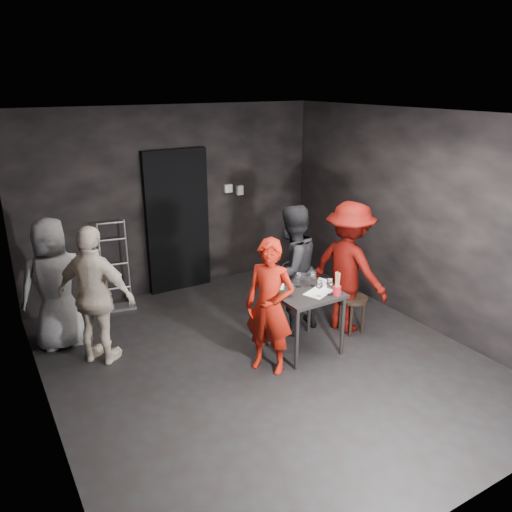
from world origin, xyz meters
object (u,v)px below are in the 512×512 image
stool (353,304)px  server_red (270,307)px  woman_black (291,265)px  breadstick_cup (337,284)px  wine_bottle (280,286)px  hand_truck (118,291)px  man_maroon (349,261)px  bystander_cream (95,293)px  bystander_grey (55,281)px  tasting_table (304,299)px

stool → server_red: 1.41m
woman_black → breadstick_cup: 0.76m
stool → wine_bottle: wine_bottle is taller
hand_truck → server_red: (0.97, -2.44, 0.52)m
man_maroon → bystander_cream: man_maroon is taller
stool → woman_black: bearing=146.0°
man_maroon → breadstick_cup: 0.69m
woman_black → hand_truck: bearing=-58.8°
bystander_cream → server_red: bearing=-168.8°
hand_truck → server_red: server_red is taller
bystander_grey → stool: bearing=156.9°
tasting_table → wine_bottle: (-0.31, 0.03, 0.22)m
man_maroon → bystander_grey: bearing=53.3°
bystander_grey → breadstick_cup: bearing=147.7°
server_red → wine_bottle: server_red is taller
server_red → man_maroon: man_maroon is taller
bystander_cream → breadstick_cup: bearing=-160.8°
bystander_cream → man_maroon: bearing=-148.6°
breadstick_cup → man_maroon: bearing=38.6°
server_red → bystander_grey: size_ratio=0.90×
hand_truck → server_red: size_ratio=0.82×
server_red → woman_black: size_ratio=0.84×
server_red → wine_bottle: (0.25, 0.18, 0.12)m
tasting_table → bystander_grey: 2.88m
server_red → breadstick_cup: 0.83m
tasting_table → breadstick_cup: bearing=-47.9°
stool → man_maroon: size_ratio=0.26×
tasting_table → server_red: server_red is taller
bystander_cream → breadstick_cup: 2.65m
server_red → woman_black: bearing=96.4°
server_red → bystander_cream: 1.90m
stool → breadstick_cup: bearing=-149.6°
wine_bottle → tasting_table: bearing=-5.8°
bystander_cream → wine_bottle: (1.79, -0.93, 0.03)m
man_maroon → bystander_cream: size_ratio=1.09×
bystander_grey → wine_bottle: bearing=146.3°
bystander_cream → wine_bottle: size_ratio=5.43×
man_maroon → bystander_cream: (-2.88, 0.80, -0.08)m
stool → server_red: server_red is taller
stool → bystander_grey: bystander_grey is taller
stool → wine_bottle: bearing=-179.1°
man_maroon → wine_bottle: (-1.09, -0.13, -0.04)m
hand_truck → woman_black: size_ratio=0.69×
wine_bottle → stool: bearing=0.9°
hand_truck → bystander_grey: bystander_grey is taller
hand_truck → wine_bottle: hand_truck is taller
stool → bystander_cream: bearing=162.5°
hand_truck → tasting_table: hand_truck is taller
bystander_grey → server_red: bearing=139.6°
server_red → bystander_cream: size_ratio=0.89×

